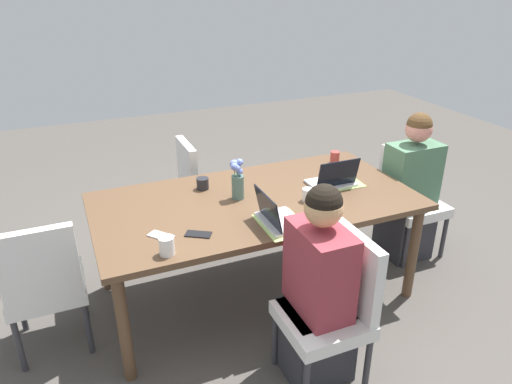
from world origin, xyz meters
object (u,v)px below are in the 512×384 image
at_px(coffee_mug_near_left, 308,195).
at_px(phone_silver, 161,236).
at_px(chair_head_right_right_near, 44,282).
at_px(coffee_mug_centre_left, 167,246).
at_px(phone_black, 198,234).
at_px(person_head_left_left_near, 409,195).
at_px(chair_near_left_far, 202,187).
at_px(flower_vase, 237,179).
at_px(dining_table, 256,208).
at_px(laptop_head_left_left_near, 333,180).
at_px(chair_far_left_mid, 335,303).
at_px(person_far_left_mid, 318,296).
at_px(coffee_mug_near_right, 203,184).
at_px(chair_head_left_left_near, 408,193).
at_px(laptop_far_left_mid, 277,218).
at_px(coffee_mug_centre_right, 335,157).

height_order(coffee_mug_near_left, phone_silver, coffee_mug_near_left).
height_order(chair_head_right_right_near, coffee_mug_centre_left, chair_head_right_right_near).
bearing_deg(phone_black, person_head_left_left_near, 42.38).
distance_m(chair_near_left_far, phone_black, 1.27).
bearing_deg(chair_head_right_right_near, flower_vase, -174.88).
bearing_deg(chair_head_right_right_near, phone_black, 163.47).
bearing_deg(person_head_left_left_near, dining_table, 1.01).
distance_m(person_head_left_left_near, flower_vase, 1.48).
distance_m(flower_vase, phone_silver, 0.68).
height_order(laptop_head_left_left_near, coffee_mug_near_left, laptop_head_left_left_near).
bearing_deg(phone_black, chair_far_left_mid, -12.57).
relative_size(chair_near_left_far, phone_silver, 6.00).
relative_size(laptop_head_left_left_near, phone_black, 2.13).
xyz_separation_m(coffee_mug_centre_left, phone_silver, (-0.01, -0.20, -0.05)).
height_order(person_head_left_left_near, phone_black, person_head_left_left_near).
height_order(chair_far_left_mid, chair_head_right_right_near, same).
distance_m(coffee_mug_near_left, phone_black, 0.81).
height_order(laptop_head_left_left_near, phone_black, laptop_head_left_left_near).
height_order(person_far_left_mid, laptop_head_left_left_near, person_far_left_mid).
relative_size(coffee_mug_near_right, phone_silver, 0.57).
xyz_separation_m(dining_table, coffee_mug_near_right, (0.28, -0.29, 0.11)).
bearing_deg(coffee_mug_centre_left, flower_vase, -139.98).
distance_m(person_far_left_mid, coffee_mug_near_left, 0.77).
height_order(chair_head_left_left_near, chair_near_left_far, same).
height_order(person_head_left_left_near, laptop_head_left_left_near, person_head_left_left_near).
bearing_deg(phone_silver, laptop_far_left_mid, 40.05).
height_order(laptop_far_left_mid, coffee_mug_centre_right, laptop_far_left_mid).
bearing_deg(person_head_left_left_near, flower_vase, -1.41).
height_order(dining_table, chair_far_left_mid, chair_far_left_mid).
bearing_deg(coffee_mug_near_left, phone_black, 10.67).
bearing_deg(phone_silver, coffee_mug_near_right, 102.83).
bearing_deg(coffee_mug_centre_right, coffee_mug_near_right, 3.47).
height_order(chair_head_left_left_near, laptop_far_left_mid, laptop_far_left_mid).
relative_size(chair_head_left_left_near, laptop_far_left_mid, 2.81).
relative_size(dining_table, person_far_left_mid, 1.79).
relative_size(person_far_left_mid, coffee_mug_near_right, 14.05).
relative_size(flower_vase, coffee_mug_near_left, 3.19).
xyz_separation_m(chair_head_right_right_near, laptop_far_left_mid, (-1.34, 0.32, 0.30)).
bearing_deg(person_head_left_left_near, chair_head_right_right_near, 1.63).
bearing_deg(coffee_mug_centre_left, chair_head_left_left_near, -165.49).
xyz_separation_m(dining_table, flower_vase, (0.11, -0.06, 0.20)).
xyz_separation_m(chair_head_left_left_near, chair_head_right_right_near, (2.75, 0.15, 0.00)).
xyz_separation_m(person_head_left_left_near, chair_far_left_mid, (1.24, 0.91, -0.03)).
relative_size(chair_near_left_far, coffee_mug_centre_right, 9.62).
relative_size(phone_black, phone_silver, 1.00).
bearing_deg(dining_table, coffee_mug_centre_left, 32.12).
xyz_separation_m(dining_table, person_head_left_left_near, (-1.33, -0.02, -0.16)).
relative_size(chair_near_left_far, coffee_mug_centre_left, 8.57).
bearing_deg(coffee_mug_centre_right, dining_table, 23.48).
relative_size(person_far_left_mid, chair_near_left_far, 1.33).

